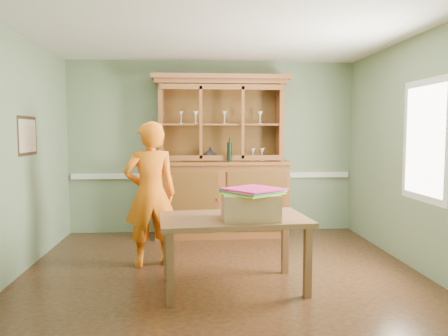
{
  "coord_description": "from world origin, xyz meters",
  "views": [
    {
      "loc": [
        -0.33,
        -4.94,
        1.6
      ],
      "look_at": [
        0.07,
        0.4,
        1.15
      ],
      "focal_mm": 35.0,
      "sensor_mm": 36.0,
      "label": 1
    }
  ],
  "objects": [
    {
      "name": "wall_back",
      "position": [
        0.0,
        2.0,
        1.35
      ],
      "size": [
        4.5,
        0.0,
        4.5
      ],
      "primitive_type": "plane",
      "rotation": [
        1.57,
        0.0,
        0.0
      ],
      "color": "gray",
      "rests_on": "floor"
    },
    {
      "name": "chair_rail",
      "position": [
        0.0,
        1.98,
        0.9
      ],
      "size": [
        4.41,
        0.05,
        0.08
      ],
      "primitive_type": "cube",
      "color": "white",
      "rests_on": "wall_back"
    },
    {
      "name": "dining_table",
      "position": [
        0.09,
        -0.59,
        0.65
      ],
      "size": [
        1.55,
        1.01,
        0.74
      ],
      "rotation": [
        0.0,
        0.0,
        0.09
      ],
      "color": "brown",
      "rests_on": "floor"
    },
    {
      "name": "cardboard_box",
      "position": [
        0.24,
        -0.71,
        0.87
      ],
      "size": [
        0.55,
        0.44,
        0.26
      ],
      "primitive_type": "cube",
      "rotation": [
        0.0,
        0.0,
        0.0
      ],
      "color": "tan",
      "rests_on": "dining_table"
    },
    {
      "name": "framed_map",
      "position": [
        -2.23,
        0.3,
        1.55
      ],
      "size": [
        0.03,
        0.6,
        0.46
      ],
      "color": "#322314",
      "rests_on": "wall_left"
    },
    {
      "name": "kite_stack",
      "position": [
        0.27,
        -0.73,
        1.02
      ],
      "size": [
        0.67,
        0.67,
        0.05
      ],
      "rotation": [
        0.0,
        0.0,
        0.7
      ],
      "color": "#E0F21E",
      "rests_on": "cardboard_box"
    },
    {
      "name": "wall_front",
      "position": [
        0.0,
        -2.0,
        1.35
      ],
      "size": [
        4.5,
        0.0,
        4.5
      ],
      "primitive_type": "plane",
      "rotation": [
        -1.57,
        0.0,
        0.0
      ],
      "color": "gray",
      "rests_on": "floor"
    },
    {
      "name": "floor",
      "position": [
        0.0,
        0.0,
        0.0
      ],
      "size": [
        4.5,
        4.5,
        0.0
      ],
      "primitive_type": "plane",
      "color": "#4F3019",
      "rests_on": "ground"
    },
    {
      "name": "person",
      "position": [
        -0.82,
        0.24,
        0.86
      ],
      "size": [
        0.71,
        0.55,
        1.72
      ],
      "primitive_type": "imported",
      "rotation": [
        0.0,
        0.0,
        3.39
      ],
      "color": "orange",
      "rests_on": "floor"
    },
    {
      "name": "wall_left",
      "position": [
        -2.25,
        0.0,
        1.35
      ],
      "size": [
        0.0,
        4.0,
        4.0
      ],
      "primitive_type": "plane",
      "rotation": [
        1.57,
        0.0,
        1.57
      ],
      "color": "gray",
      "rests_on": "floor"
    },
    {
      "name": "wall_right",
      "position": [
        2.25,
        0.0,
        1.35
      ],
      "size": [
        0.0,
        4.0,
        4.0
      ],
      "primitive_type": "plane",
      "rotation": [
        1.57,
        0.0,
        -1.57
      ],
      "color": "gray",
      "rests_on": "floor"
    },
    {
      "name": "window_panel",
      "position": [
        2.23,
        -0.3,
        1.5
      ],
      "size": [
        0.03,
        0.96,
        1.36
      ],
      "color": "white",
      "rests_on": "wall_right"
    },
    {
      "name": "china_hutch",
      "position": [
        0.12,
        1.72,
        0.85
      ],
      "size": [
        2.08,
        0.69,
        2.45
      ],
      "color": "brown",
      "rests_on": "floor"
    },
    {
      "name": "ceiling",
      "position": [
        0.0,
        0.0,
        2.7
      ],
      "size": [
        4.5,
        4.5,
        0.0
      ],
      "primitive_type": "plane",
      "rotation": [
        3.14,
        0.0,
        0.0
      ],
      "color": "white",
      "rests_on": "wall_back"
    }
  ]
}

